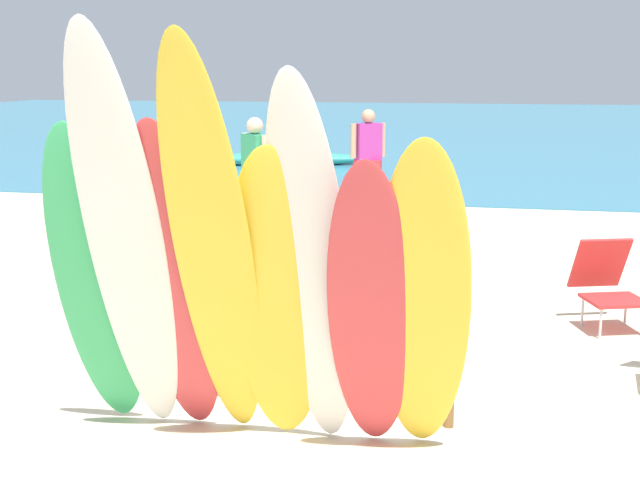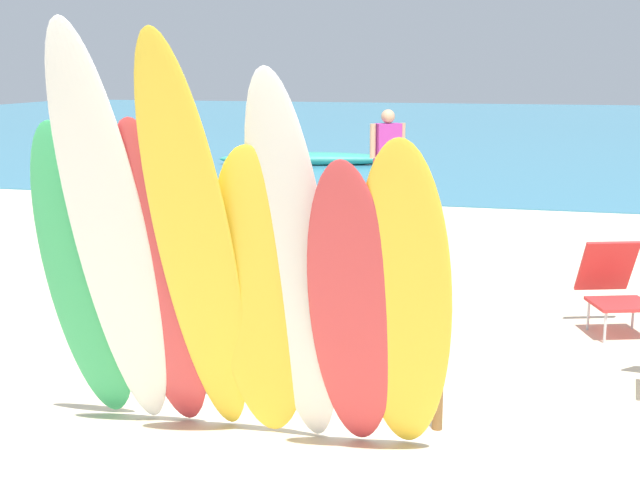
% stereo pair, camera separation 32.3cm
% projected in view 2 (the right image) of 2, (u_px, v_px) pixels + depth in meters
% --- Properties ---
extents(ground, '(60.00, 60.00, 0.00)m').
position_uv_depth(ground, '(454.00, 172.00, 19.19)').
color(ground, beige).
extents(ocean_water, '(60.00, 40.00, 0.02)m').
position_uv_depth(ocean_water, '(489.00, 126.00, 33.49)').
color(ocean_water, teal).
rests_on(ocean_water, ground).
extents(surfboard_rack, '(2.49, 0.07, 0.65)m').
position_uv_depth(surfboard_rack, '(266.00, 342.00, 5.79)').
color(surfboard_rack, brown).
rests_on(surfboard_rack, ground).
extents(surfboard_green_0, '(0.59, 0.82, 2.08)m').
position_uv_depth(surfboard_green_0, '(85.00, 279.00, 5.34)').
color(surfboard_green_0, '#38B266').
rests_on(surfboard_green_0, ground).
extents(surfboard_white_1, '(0.54, 1.14, 2.63)m').
position_uv_depth(surfboard_white_1, '(113.00, 245.00, 5.03)').
color(surfboard_white_1, white).
rests_on(surfboard_white_1, ground).
extents(surfboard_red_2, '(0.55, 0.89, 2.10)m').
position_uv_depth(surfboard_red_2, '(162.00, 285.00, 5.16)').
color(surfboard_red_2, '#D13D42').
rests_on(surfboard_red_2, ground).
extents(surfboard_yellow_3, '(0.49, 1.18, 2.57)m').
position_uv_depth(surfboard_yellow_3, '(197.00, 255.00, 4.90)').
color(surfboard_yellow_3, yellow).
rests_on(surfboard_yellow_3, ground).
extents(surfboard_yellow_4, '(0.64, 0.80, 1.96)m').
position_uv_depth(surfboard_yellow_4, '(261.00, 302.00, 5.05)').
color(surfboard_yellow_4, yellow).
rests_on(surfboard_yellow_4, ground).
extents(surfboard_white_5, '(0.54, 0.91, 2.38)m').
position_uv_depth(surfboard_white_5, '(294.00, 273.00, 4.89)').
color(surfboard_white_5, white).
rests_on(surfboard_white_5, ground).
extents(surfboard_red_6, '(0.54, 0.91, 1.91)m').
position_uv_depth(surfboard_red_6, '(352.00, 315.00, 4.86)').
color(surfboard_red_6, '#D13D42').
rests_on(surfboard_red_6, ground).
extents(surfboard_yellow_7, '(0.59, 0.97, 2.03)m').
position_uv_depth(surfboard_yellow_7, '(404.00, 308.00, 4.78)').
color(surfboard_yellow_7, yellow).
rests_on(surfboard_yellow_7, ground).
extents(beachgoer_near_rack, '(0.54, 0.42, 1.66)m').
position_uv_depth(beachgoer_near_rack, '(387.00, 153.00, 13.90)').
color(beachgoer_near_rack, tan).
rests_on(beachgoer_near_rack, ground).
extents(beachgoer_photographing, '(0.48, 0.47, 1.68)m').
position_uv_depth(beachgoer_photographing, '(271.00, 169.00, 11.64)').
color(beachgoer_photographing, beige).
rests_on(beachgoer_photographing, ground).
extents(beach_chair_blue, '(0.70, 0.83, 0.81)m').
position_uv_depth(beach_chair_blue, '(613.00, 284.00, 7.63)').
color(beach_chair_blue, '#B7B7BC').
rests_on(beach_chair_blue, ground).
extents(distant_boat, '(4.26, 1.65, 0.34)m').
position_uv_depth(distant_boat, '(307.00, 159.00, 20.38)').
color(distant_boat, teal).
rests_on(distant_boat, ground).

